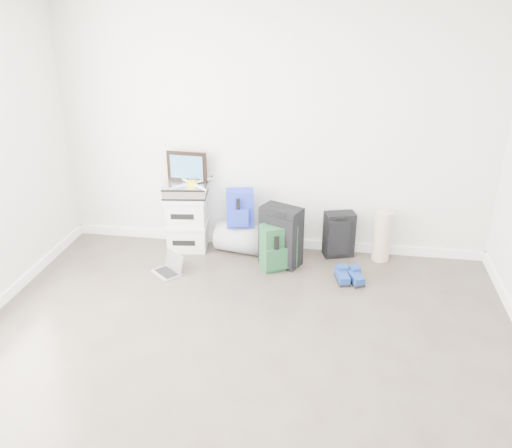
% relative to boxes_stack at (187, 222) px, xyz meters
% --- Properties ---
extents(ground, '(5.00, 5.00, 0.00)m').
position_rel_boxes_stack_xyz_m(ground, '(0.90, -2.30, -0.31)').
color(ground, '#3C312C').
rests_on(ground, ground).
extents(room_envelope, '(4.52, 5.02, 2.71)m').
position_rel_boxes_stack_xyz_m(room_envelope, '(0.90, -2.28, 1.42)').
color(room_envelope, silver).
rests_on(room_envelope, ground).
extents(boxes_stack, '(0.47, 0.40, 0.61)m').
position_rel_boxes_stack_xyz_m(boxes_stack, '(0.00, 0.00, 0.00)').
color(boxes_stack, silver).
rests_on(boxes_stack, ground).
extents(briefcase, '(0.48, 0.38, 0.13)m').
position_rel_boxes_stack_xyz_m(briefcase, '(-0.00, 0.00, 0.37)').
color(briefcase, '#B2B2B7').
rests_on(briefcase, boxes_stack).
extents(painting, '(0.43, 0.06, 0.32)m').
position_rel_boxes_stack_xyz_m(painting, '(-0.00, 0.10, 0.59)').
color(painting, black).
rests_on(painting, briefcase).
extents(drone, '(0.40, 0.40, 0.05)m').
position_rel_boxes_stack_xyz_m(drone, '(0.08, -0.02, 0.45)').
color(drone, yellow).
rests_on(drone, briefcase).
extents(duffel_bag, '(0.57, 0.41, 0.32)m').
position_rel_boxes_stack_xyz_m(duffel_bag, '(0.59, 0.00, -0.15)').
color(duffel_bag, gray).
rests_on(duffel_bag, ground).
extents(blue_backpack, '(0.31, 0.25, 0.40)m').
position_rel_boxes_stack_xyz_m(blue_backpack, '(0.59, -0.03, 0.20)').
color(blue_backpack, '#1828A1').
rests_on(blue_backpack, duffel_bag).
extents(large_suitcase, '(0.46, 0.39, 0.62)m').
position_rel_boxes_stack_xyz_m(large_suitcase, '(1.04, -0.21, 0.01)').
color(large_suitcase, black).
rests_on(large_suitcase, ground).
extents(green_backpack, '(0.39, 0.37, 0.47)m').
position_rel_boxes_stack_xyz_m(green_backpack, '(1.03, -0.31, -0.08)').
color(green_backpack, '#163D23').
rests_on(green_backpack, ground).
extents(carry_on, '(0.35, 0.28, 0.49)m').
position_rel_boxes_stack_xyz_m(carry_on, '(1.62, 0.07, -0.06)').
color(carry_on, black).
rests_on(carry_on, ground).
extents(shoes, '(0.31, 0.29, 0.09)m').
position_rel_boxes_stack_xyz_m(shoes, '(1.74, -0.47, -0.26)').
color(shoes, black).
rests_on(shoes, ground).
extents(rolled_rug, '(0.18, 0.18, 0.54)m').
position_rel_boxes_stack_xyz_m(rolled_rug, '(2.07, 0.05, -0.04)').
color(rolled_rug, tan).
rests_on(rolled_rug, ground).
extents(laptop, '(0.35, 0.34, 0.20)m').
position_rel_boxes_stack_xyz_m(laptop, '(-0.04, -0.58, -0.26)').
color(laptop, silver).
rests_on(laptop, ground).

